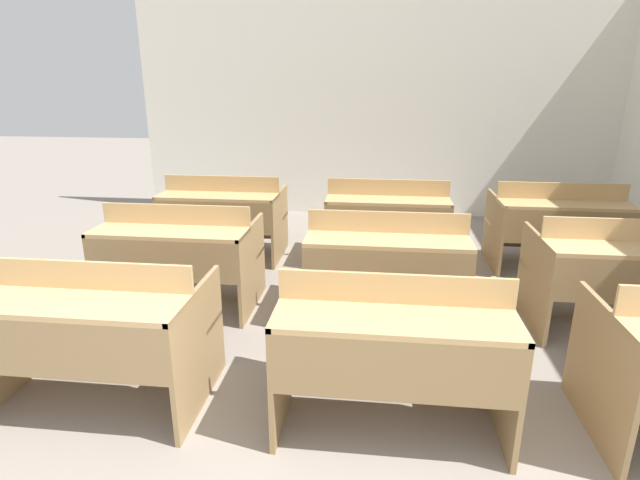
# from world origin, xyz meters

# --- Properties ---
(wall_back) EXTENTS (6.34, 0.06, 3.03)m
(wall_back) POSITION_xyz_m (0.00, 6.25, 1.52)
(wall_back) COLOR white
(wall_back) RESTS_ON ground_plane
(bench_front_left) EXTENTS (1.19, 0.78, 0.86)m
(bench_front_left) POSITION_xyz_m (-1.48, 1.74, 0.46)
(bench_front_left) COLOR #997A50
(bench_front_left) RESTS_ON ground_plane
(bench_front_center) EXTENTS (1.19, 0.78, 0.86)m
(bench_front_center) POSITION_xyz_m (0.17, 1.75, 0.46)
(bench_front_center) COLOR olive
(bench_front_center) RESTS_ON ground_plane
(bench_second_left) EXTENTS (1.19, 0.78, 0.86)m
(bench_second_left) POSITION_xyz_m (-1.50, 3.02, 0.46)
(bench_second_left) COLOR #987A4F
(bench_second_left) RESTS_ON ground_plane
(bench_second_center) EXTENTS (1.19, 0.78, 0.86)m
(bench_second_center) POSITION_xyz_m (0.15, 3.00, 0.46)
(bench_second_center) COLOR #96784E
(bench_second_center) RESTS_ON ground_plane
(bench_second_right) EXTENTS (1.19, 0.78, 0.86)m
(bench_second_right) POSITION_xyz_m (1.85, 2.99, 0.46)
(bench_second_right) COLOR #997B51
(bench_second_right) RESTS_ON ground_plane
(bench_third_left) EXTENTS (1.19, 0.78, 0.86)m
(bench_third_left) POSITION_xyz_m (-1.51, 4.26, 0.46)
(bench_third_left) COLOR olive
(bench_third_left) RESTS_ON ground_plane
(bench_third_center) EXTENTS (1.19, 0.78, 0.86)m
(bench_third_center) POSITION_xyz_m (0.17, 4.26, 0.46)
(bench_third_center) COLOR olive
(bench_third_center) RESTS_ON ground_plane
(bench_third_right) EXTENTS (1.19, 0.78, 0.86)m
(bench_third_right) POSITION_xyz_m (1.82, 4.28, 0.46)
(bench_third_right) COLOR olive
(bench_third_right) RESTS_ON ground_plane
(wastepaper_bin) EXTENTS (0.31, 0.31, 0.30)m
(wastepaper_bin) POSITION_xyz_m (2.77, 5.08, 0.15)
(wastepaper_bin) COLOR #33477A
(wastepaper_bin) RESTS_ON ground_plane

